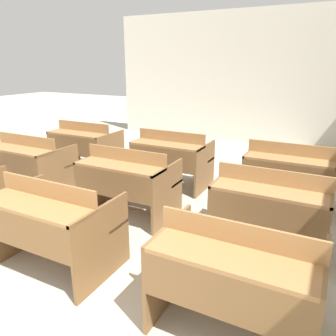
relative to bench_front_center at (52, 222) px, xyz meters
name	(u,v)px	position (x,y,z in m)	size (l,w,h in m)	color
wall_back	(246,78)	(0.19, 5.76, 1.01)	(6.49, 0.06, 2.93)	beige
bench_front_center	(52,222)	(0.00, 0.00, 0.00)	(1.07, 0.74, 0.85)	brown
bench_front_right	(236,275)	(1.67, 0.00, 0.00)	(1.07, 0.74, 0.85)	brown
bench_second_left	(30,162)	(-1.67, 1.20, 0.00)	(1.07, 0.74, 0.85)	brown
bench_second_center	(128,180)	(-0.01, 1.21, 0.00)	(1.07, 0.74, 0.85)	brown
bench_second_right	(270,207)	(1.67, 1.21, 0.00)	(1.07, 0.74, 0.85)	brown
bench_third_left	(85,145)	(-1.67, 2.37, 0.00)	(1.07, 0.74, 0.85)	brown
bench_third_center	(172,157)	(0.01, 2.37, 0.00)	(1.07, 0.74, 0.85)	brown
bench_third_right	(289,173)	(1.69, 2.38, 0.00)	(1.07, 0.74, 0.85)	brown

